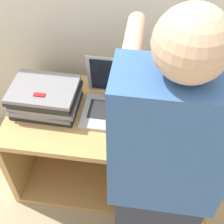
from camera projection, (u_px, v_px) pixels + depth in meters
The scene contains 7 objects.
ground_plane at pixel (107, 214), 1.97m from camera, with size 12.00×12.00×0.00m, color tan.
cart at pixel (115, 139), 2.00m from camera, with size 1.20×0.62×0.59m.
laptop_open at pixel (116, 101), 1.74m from camera, with size 0.36×0.31×0.29m.
laptop_stack_left at pixel (46, 97), 1.73m from camera, with size 0.38×0.29×0.16m.
laptop_stack_right at pixel (185, 117), 1.67m from camera, with size 0.37×0.29×0.09m.
person at pixel (161, 184), 1.25m from camera, with size 0.40×0.52×1.54m.
inventory_tag at pixel (39, 95), 1.62m from camera, with size 0.06×0.02×0.01m.
Camera 1 is at (0.16, -0.87, 1.87)m, focal length 50.00 mm.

